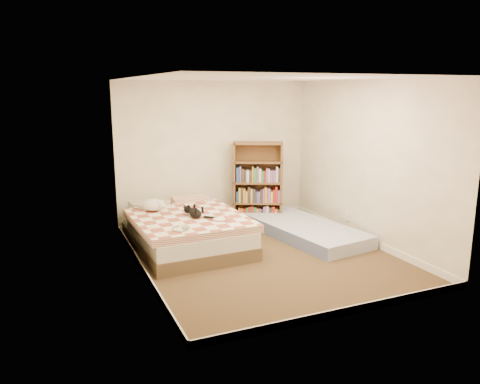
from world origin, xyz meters
name	(u,v)px	position (x,y,z in m)	size (l,w,h in m)	color
room	(265,174)	(0.00, 0.00, 1.20)	(3.51, 4.01, 2.51)	#49301F
bed	(185,229)	(-0.91, 0.88, 0.26)	(1.64, 2.20, 0.58)	brown
bookshelf	(257,193)	(0.67, 1.66, 0.54)	(0.99, 0.64, 1.45)	brown
floor_mattress	(304,230)	(1.03, 0.60, 0.10)	(1.01, 2.25, 0.20)	#6675AA
black_cat	(195,212)	(-0.83, 0.65, 0.58)	(0.27, 0.63, 0.14)	black
white_dog	(154,205)	(-1.30, 1.22, 0.61)	(0.39, 0.42, 0.18)	white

